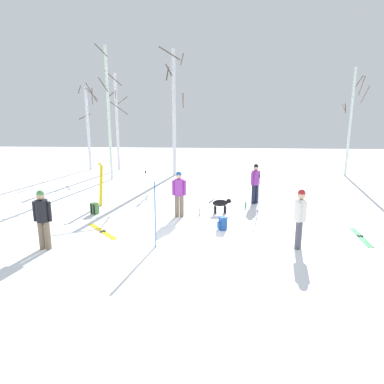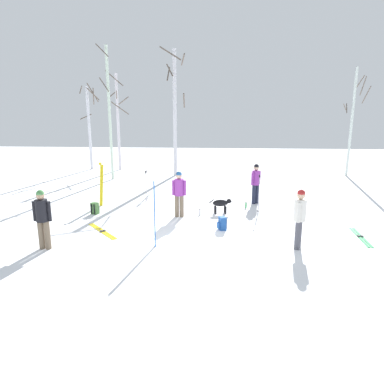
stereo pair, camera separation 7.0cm
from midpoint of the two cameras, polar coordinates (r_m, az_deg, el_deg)
The scene contains 21 objects.
ground_plane at distance 10.13m, azimuth -1.28°, elevation -8.55°, with size 60.00×60.00×0.00m, color white.
person_0 at distance 14.51m, azimuth 10.95°, elevation 1.83°, with size 0.42×0.37×1.72m.
person_1 at distance 10.21m, azimuth -23.97°, elevation -3.71°, with size 0.52×0.34×1.72m.
person_2 at distance 12.34m, azimuth -2.05°, elevation 0.14°, with size 0.52×0.34×1.72m.
person_3 at distance 9.86m, azimuth 18.07°, elevation -3.77°, with size 0.34×0.49×1.72m.
dog at distance 12.98m, azimuth 5.19°, elevation -1.97°, with size 0.89×0.33×0.57m.
ski_pair_planted_0 at distance 9.54m, azimuth -6.18°, elevation -3.89°, with size 0.07×0.17×1.93m.
ski_pair_planted_1 at distance 14.38m, azimuth -15.05°, elevation 1.24°, with size 0.26×0.05×1.83m.
ski_pair_lying_0 at distance 11.41m, azimuth -14.88°, elevation -6.44°, with size 1.43×1.53×0.05m.
ski_pair_lying_1 at distance 11.76m, azimuth 26.95°, elevation -6.86°, with size 0.28×1.74×0.05m.
ski_poles_0 at distance 13.09m, azimuth 11.49°, elevation -0.16°, with size 0.07×0.21×1.51m.
ski_poles_1 at distance 14.85m, azimuth -7.66°, elevation 1.22°, with size 0.07×0.26×1.36m.
backpack_0 at distance 11.16m, azimuth 5.34°, elevation -5.37°, with size 0.33×0.31×0.44m.
backpack_1 at distance 13.42m, azimuth -16.06°, elevation -2.70°, with size 0.31×0.33×0.44m.
water_bottle_0 at distance 12.79m, azimuth 1.50°, elevation -3.43°, with size 0.07×0.07×0.23m.
water_bottle_1 at distance 13.90m, azimuth 9.32°, elevation -2.23°, with size 0.07×0.07×0.25m.
birch_tree_0 at distance 24.58m, azimuth -17.01°, elevation 10.84°, with size 1.38×1.37×5.81m.
birch_tree_1 at distance 23.86m, azimuth -12.41°, elevation 11.83°, with size 1.41×1.61×6.57m.
birch_tree_2 at distance 20.20m, azimuth -13.79°, elevation 12.93°, with size 1.08×1.07×7.53m.
birch_tree_3 at distance 20.99m, azimuth -2.83°, elevation 13.67°, with size 1.48×1.48×7.60m.
birch_tree_4 at distance 22.98m, azimuth 25.71°, elevation 10.92°, with size 1.33×1.35×6.51m.
Camera 2 is at (1.00, -9.38, 3.69)m, focal length 31.30 mm.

